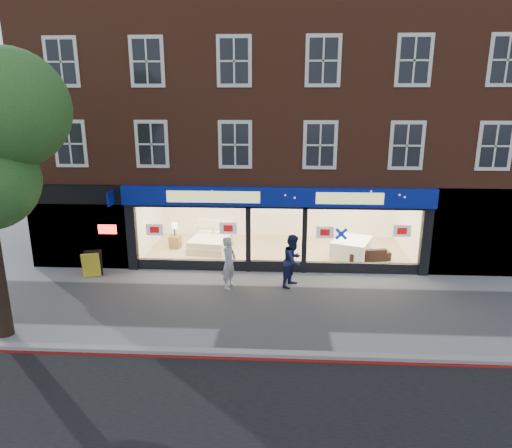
# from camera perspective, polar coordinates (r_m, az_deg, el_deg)

# --- Properties ---
(ground) EXTENTS (120.00, 120.00, 0.00)m
(ground) POSITION_cam_1_polar(r_m,az_deg,el_deg) (14.75, 2.34, -10.24)
(ground) COLOR gray
(ground) RESTS_ON ground
(kerb_line) EXTENTS (60.00, 0.10, 0.01)m
(kerb_line) POSITION_cam_1_polar(r_m,az_deg,el_deg) (12.03, 2.10, -16.63)
(kerb_line) COLOR #8C0A07
(kerb_line) RESTS_ON ground
(kerb_stone) EXTENTS (60.00, 0.25, 0.12)m
(kerb_stone) POSITION_cam_1_polar(r_m,az_deg,el_deg) (12.17, 2.12, -15.91)
(kerb_stone) COLOR gray
(kerb_stone) RESTS_ON ground
(showroom_floor) EXTENTS (11.00, 4.50, 0.10)m
(showroom_floor) POSITION_cam_1_polar(r_m,az_deg,el_deg) (19.59, 2.58, -3.44)
(showroom_floor) COLOR tan
(showroom_floor) RESTS_ON ground
(building) EXTENTS (19.00, 8.26, 10.30)m
(building) POSITION_cam_1_polar(r_m,az_deg,el_deg) (20.23, 2.83, 16.24)
(building) COLOR brown
(building) RESTS_ON ground
(display_bed) EXTENTS (1.83, 2.13, 1.09)m
(display_bed) POSITION_cam_1_polar(r_m,az_deg,el_deg) (19.73, -5.72, -2.27)
(display_bed) COLOR beige
(display_bed) RESTS_ON showroom_floor
(bedside_table) EXTENTS (0.49, 0.49, 0.55)m
(bedside_table) POSITION_cam_1_polar(r_m,az_deg,el_deg) (20.08, -10.07, -2.22)
(bedside_table) COLOR brown
(bedside_table) RESTS_ON showroom_floor
(mattress_stack) EXTENTS (1.92, 2.13, 0.69)m
(mattress_stack) POSITION_cam_1_polar(r_m,az_deg,el_deg) (19.27, 11.85, -2.86)
(mattress_stack) COLOR white
(mattress_stack) RESTS_ON showroom_floor
(sofa) EXTENTS (1.79, 0.94, 0.50)m
(sofa) POSITION_cam_1_polar(r_m,az_deg,el_deg) (18.96, 13.84, -3.60)
(sofa) COLOR black
(sofa) RESTS_ON showroom_floor
(a_board) EXTENTS (0.73, 0.57, 0.99)m
(a_board) POSITION_cam_1_polar(r_m,az_deg,el_deg) (17.89, -19.79, -4.74)
(a_board) COLOR yellow
(a_board) RESTS_ON ground
(pedestrian_grey) EXTENTS (0.66, 0.78, 1.83)m
(pedestrian_grey) POSITION_cam_1_polar(r_m,az_deg,el_deg) (15.79, -3.39, -4.86)
(pedestrian_grey) COLOR #ABADB3
(pedestrian_grey) RESTS_ON ground
(pedestrian_blue) EXTENTS (1.05, 1.13, 1.87)m
(pedestrian_blue) POSITION_cam_1_polar(r_m,az_deg,el_deg) (15.96, 4.66, -4.58)
(pedestrian_blue) COLOR #192047
(pedestrian_blue) RESTS_ON ground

